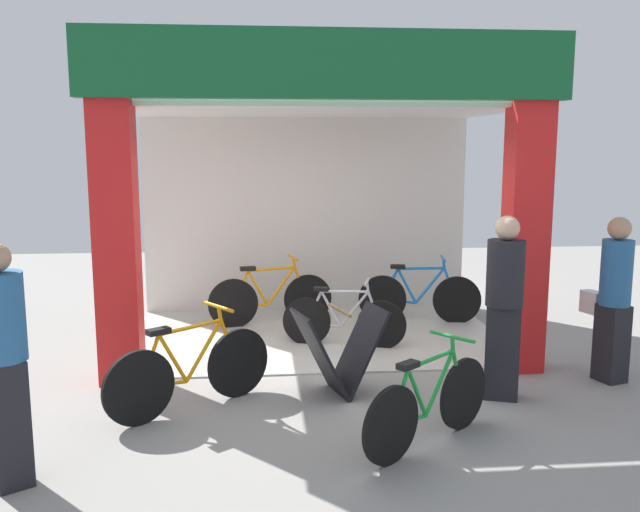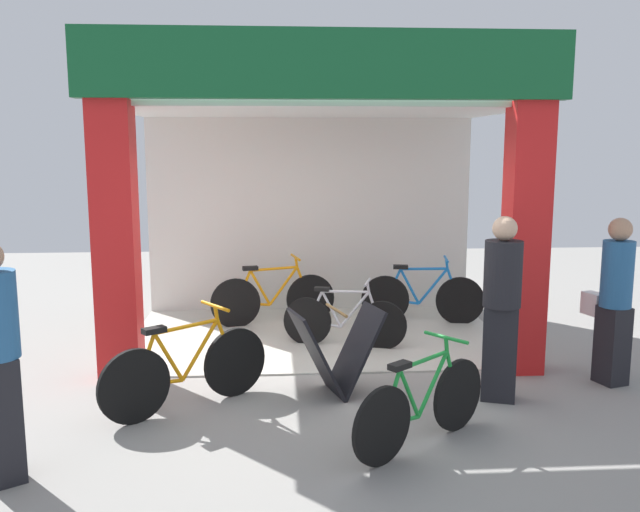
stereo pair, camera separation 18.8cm
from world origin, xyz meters
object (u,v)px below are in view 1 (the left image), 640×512
at_px(pedestrian_2, 613,298).
at_px(bicycle_parked_0, 191,371).
at_px(bicycle_parked_1, 429,404).
at_px(bicycle_inside_0, 271,298).
at_px(bicycle_inside_1, 343,320).
at_px(sandwich_board_sign, 340,352).
at_px(pedestrian_0, 4,363).
at_px(pedestrian_1, 504,305).
at_px(bicycle_inside_2, 419,297).

bearing_deg(pedestrian_2, bicycle_parked_0, -174.18).
height_order(bicycle_parked_0, bicycle_parked_1, bicycle_parked_0).
bearing_deg(bicycle_inside_0, bicycle_inside_1, -51.76).
bearing_deg(bicycle_parked_0, sandwich_board_sign, 11.91).
relative_size(bicycle_parked_1, pedestrian_0, 0.71).
xyz_separation_m(bicycle_parked_1, sandwich_board_sign, (-0.58, 1.21, 0.08)).
bearing_deg(sandwich_board_sign, bicycle_inside_1, 81.52).
relative_size(bicycle_parked_1, pedestrian_2, 0.74).
bearing_deg(pedestrian_1, bicycle_inside_0, 126.92).
xyz_separation_m(bicycle_inside_0, bicycle_parked_0, (-0.78, -2.90, 0.00)).
xyz_separation_m(bicycle_parked_1, pedestrian_1, (0.95, 0.97, 0.57)).
xyz_separation_m(bicycle_inside_2, sandwich_board_sign, (-1.39, -2.55, 0.06)).
bearing_deg(pedestrian_0, pedestrian_1, 18.10).
distance_m(bicycle_parked_1, pedestrian_0, 3.18).
bearing_deg(pedestrian_1, bicycle_parked_1, -134.30).
bearing_deg(bicycle_parked_1, sandwich_board_sign, 115.42).
relative_size(bicycle_inside_2, pedestrian_2, 0.97).
height_order(bicycle_inside_0, bicycle_inside_2, bicycle_inside_0).
height_order(bicycle_inside_0, sandwich_board_sign, bicycle_inside_0).
relative_size(bicycle_inside_1, pedestrian_0, 0.83).
bearing_deg(bicycle_inside_1, bicycle_parked_0, -131.60).
bearing_deg(bicycle_inside_1, bicycle_inside_0, 128.24).
bearing_deg(pedestrian_0, sandwich_board_sign, 31.76).
relative_size(bicycle_inside_0, bicycle_parked_1, 1.33).
distance_m(bicycle_inside_0, sandwich_board_sign, 2.68).
distance_m(bicycle_inside_0, bicycle_inside_2, 2.01).
xyz_separation_m(bicycle_inside_2, pedestrian_1, (0.13, -2.80, 0.55)).
relative_size(bicycle_inside_0, pedestrian_1, 0.95).
bearing_deg(bicycle_inside_1, bicycle_inside_2, 41.25).
relative_size(bicycle_inside_2, sandwich_board_sign, 1.71).
bearing_deg(bicycle_inside_0, pedestrian_2, -35.88).
bearing_deg(bicycle_inside_2, sandwich_board_sign, -118.58).
height_order(bicycle_inside_0, pedestrian_0, pedestrian_0).
height_order(bicycle_inside_1, bicycle_inside_2, bicycle_inside_2).
bearing_deg(bicycle_inside_2, bicycle_inside_0, 178.47).
xyz_separation_m(sandwich_board_sign, pedestrian_1, (1.52, -0.24, 0.49)).
bearing_deg(bicycle_parked_1, pedestrian_1, 45.70).
bearing_deg(bicycle_inside_0, sandwich_board_sign, -76.70).
bearing_deg(bicycle_parked_1, bicycle_inside_0, 107.34).
height_order(bicycle_parked_0, sandwich_board_sign, bicycle_parked_0).
xyz_separation_m(bicycle_parked_0, bicycle_parked_1, (1.97, -0.92, -0.03)).
bearing_deg(bicycle_inside_2, pedestrian_0, -133.61).
relative_size(pedestrian_0, pedestrian_1, 0.99).
xyz_separation_m(bicycle_inside_0, bicycle_parked_1, (1.19, -3.82, -0.03)).
bearing_deg(bicycle_inside_1, pedestrian_1, -53.91).
xyz_separation_m(bicycle_inside_1, pedestrian_0, (-2.77, -3.11, 0.57)).
bearing_deg(pedestrian_2, bicycle_inside_1, 151.45).
relative_size(bicycle_inside_0, bicycle_inside_1, 1.15).
xyz_separation_m(bicycle_inside_1, pedestrian_1, (1.30, -1.78, 0.58)).
bearing_deg(pedestrian_1, pedestrian_2, 16.44).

